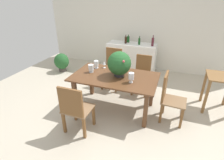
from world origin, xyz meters
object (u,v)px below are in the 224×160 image
(dining_table, at_px, (115,81))
(chair_far_right, at_px, (142,73))
(crystal_vase_left, at_px, (131,76))
(crystal_vase_right, at_px, (91,68))
(side_table, at_px, (220,85))
(chair_foot_end, at_px, (169,96))
(potted_plant_floor, at_px, (62,62))
(wine_glass, at_px, (104,63))
(chair_far_left, at_px, (113,67))
(wine_bottle_dark, at_px, (128,39))
(flower_centerpiece, at_px, (119,64))
(crystal_vase_center_near, at_px, (96,64))
(chair_near_left, at_px, (75,108))
(kitchen_counter, at_px, (131,59))
(wine_bottle_clear, at_px, (126,40))
(wine_bottle_green, at_px, (139,41))
(wine_bottle_amber, at_px, (153,42))

(dining_table, relative_size, chair_far_right, 1.82)
(dining_table, bearing_deg, crystal_vase_left, -23.17)
(crystal_vase_right, relative_size, side_table, 0.21)
(chair_far_right, relative_size, crystal_vase_right, 5.59)
(chair_foot_end, bearing_deg, side_table, -49.62)
(chair_foot_end, relative_size, potted_plant_floor, 1.65)
(wine_glass, distance_m, potted_plant_floor, 2.20)
(side_table, bearing_deg, chair_foot_end, -143.11)
(chair_far_left, distance_m, wine_bottle_dark, 1.24)
(flower_centerpiece, bearing_deg, crystal_vase_center_near, 160.54)
(chair_near_left, bearing_deg, chair_foot_end, -147.27)
(crystal_vase_left, height_order, wine_glass, crystal_vase_left)
(dining_table, xyz_separation_m, chair_foot_end, (1.09, 0.01, -0.13))
(kitchen_counter, height_order, wine_bottle_clear, wine_bottle_clear)
(chair_far_right, height_order, potted_plant_floor, chair_far_right)
(chair_near_left, distance_m, crystal_vase_right, 1.02)
(flower_centerpiece, bearing_deg, wine_bottle_green, 90.40)
(wine_bottle_clear, bearing_deg, crystal_vase_left, -71.10)
(chair_far_right, distance_m, crystal_vase_left, 1.16)
(wine_bottle_amber, relative_size, side_table, 0.38)
(kitchen_counter, xyz_separation_m, wine_bottle_clear, (-0.19, -0.04, 0.57))
(chair_far_left, distance_m, crystal_vase_center_near, 0.75)
(chair_near_left, xyz_separation_m, wine_bottle_green, (0.45, 2.88, 0.50))
(chair_far_right, bearing_deg, side_table, -6.11)
(crystal_vase_left, xyz_separation_m, wine_bottle_clear, (-0.72, 2.11, 0.14))
(chair_near_left, bearing_deg, dining_table, -112.24)
(chair_far_right, relative_size, kitchen_counter, 0.65)
(crystal_vase_left, distance_m, wine_bottle_green, 2.13)
(wine_bottle_green, bearing_deg, wine_bottle_amber, -2.83)
(crystal_vase_center_near, bearing_deg, chair_foot_end, -9.05)
(chair_far_right, bearing_deg, wine_bottle_clear, 127.13)
(chair_foot_end, height_order, wine_bottle_amber, wine_bottle_amber)
(chair_far_right, xyz_separation_m, wine_bottle_green, (-0.32, 1.01, 0.52))
(wine_bottle_dark, bearing_deg, dining_table, -81.61)
(chair_near_left, bearing_deg, wine_bottle_green, -98.77)
(crystal_vase_right, bearing_deg, crystal_vase_left, -11.01)
(wine_bottle_clear, bearing_deg, crystal_vase_center_near, -96.23)
(dining_table, xyz_separation_m, wine_bottle_clear, (-0.34, 1.94, 0.38))
(wine_bottle_amber, xyz_separation_m, potted_plant_floor, (-2.69, -0.58, -0.73))
(flower_centerpiece, bearing_deg, wine_glass, 147.21)
(flower_centerpiece, relative_size, crystal_vase_right, 2.98)
(dining_table, relative_size, kitchen_counter, 1.19)
(crystal_vase_left, height_order, potted_plant_floor, crystal_vase_left)
(crystal_vase_center_near, relative_size, wine_bottle_clear, 0.68)
(wine_bottle_green, xyz_separation_m, side_table, (1.97, -1.22, -0.45))
(wine_bottle_amber, bearing_deg, chair_far_right, -93.27)
(chair_far_left, distance_m, crystal_vase_right, 0.98)
(flower_centerpiece, distance_m, crystal_vase_right, 0.63)
(side_table, bearing_deg, potted_plant_floor, 171.74)
(chair_far_left, relative_size, crystal_vase_center_near, 6.09)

